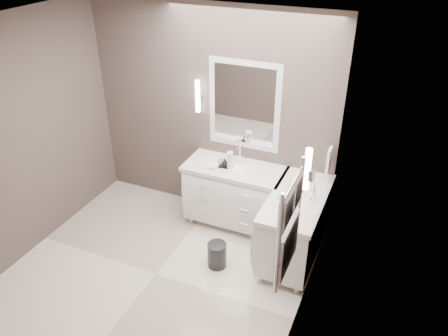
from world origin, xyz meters
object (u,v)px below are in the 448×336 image
at_px(vanity_back, 235,192).
at_px(waste_bin, 217,255).
at_px(vanity_right, 295,223).
at_px(towel_ladder, 288,230).

bearing_deg(vanity_back, waste_bin, -81.56).
bearing_deg(vanity_right, waste_bin, -146.80).
distance_m(vanity_back, towel_ladder, 2.16).
distance_m(vanity_right, waste_bin, 0.96).
xyz_separation_m(vanity_right, waste_bin, (-0.75, -0.49, -0.33)).
height_order(vanity_back, vanity_right, same).
bearing_deg(vanity_back, towel_ladder, -55.90).
bearing_deg(towel_ladder, waste_bin, 140.51).
xyz_separation_m(towel_ladder, waste_bin, (-0.98, 0.81, -1.24)).
bearing_deg(waste_bin, vanity_back, 98.44).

